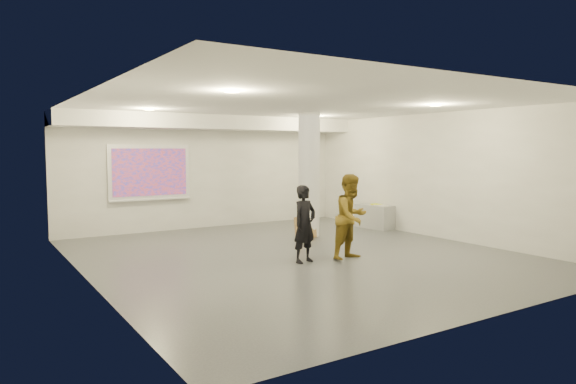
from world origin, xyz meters
TOP-DOWN VIEW (x-y plane):
  - floor at (0.00, 0.00)m, footprint 8.00×9.00m
  - ceiling at (0.00, 0.00)m, footprint 8.00×9.00m
  - wall_back at (0.00, 4.50)m, footprint 8.00×0.01m
  - wall_front at (0.00, -4.50)m, footprint 8.00×0.01m
  - wall_left at (-4.00, 0.00)m, footprint 0.01×9.00m
  - wall_right at (4.00, 0.00)m, footprint 0.01×9.00m
  - soffit_band at (0.00, 3.95)m, footprint 8.00×1.10m
  - downlight_nw at (-2.20, 2.50)m, footprint 0.22×0.22m
  - downlight_ne at (2.20, 2.50)m, footprint 0.22×0.22m
  - downlight_sw at (-2.20, -1.50)m, footprint 0.22×0.22m
  - downlight_se at (2.20, -1.50)m, footprint 0.22×0.22m
  - column at (1.50, 1.80)m, footprint 0.52×0.52m
  - projection_screen at (-1.60, 4.45)m, footprint 2.10×0.13m
  - credenza at (3.72, 1.89)m, footprint 0.54×1.12m
  - papers_stack at (3.71, 1.62)m, footprint 0.38×0.43m
  - postit_pad at (3.73, 1.83)m, footprint 0.23×0.30m
  - cardboard_back at (1.11, 1.55)m, footprint 0.50×0.28m
  - cardboard_front at (1.33, 1.58)m, footprint 0.43×0.14m
  - woman at (-0.26, -0.59)m, footprint 0.59×0.46m
  - man at (0.67, -0.83)m, footprint 0.91×0.78m

SIDE VIEW (x-z plane):
  - floor at x=0.00m, z-range -0.01..0.01m
  - cardboard_front at x=1.33m, z-range 0.00..0.47m
  - cardboard_back at x=1.11m, z-range 0.00..0.54m
  - credenza at x=3.72m, z-range 0.00..0.63m
  - papers_stack at x=3.71m, z-range 0.63..0.66m
  - postit_pad at x=3.73m, z-range 0.63..0.66m
  - woman at x=-0.26m, z-range 0.00..1.46m
  - man at x=0.67m, z-range 0.00..1.65m
  - wall_back at x=0.00m, z-range 0.00..3.00m
  - wall_front at x=0.00m, z-range 0.00..3.00m
  - wall_left at x=-4.00m, z-range 0.00..3.00m
  - wall_right at x=4.00m, z-range 0.00..3.00m
  - column at x=1.50m, z-range 0.00..3.00m
  - projection_screen at x=-1.60m, z-range 0.82..2.24m
  - soffit_band at x=0.00m, z-range 2.64..3.00m
  - downlight_nw at x=-2.20m, z-range 2.97..2.99m
  - downlight_ne at x=2.20m, z-range 2.97..2.99m
  - downlight_sw at x=-2.20m, z-range 2.97..2.99m
  - downlight_se at x=2.20m, z-range 2.97..2.99m
  - ceiling at x=0.00m, z-range 3.00..3.00m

